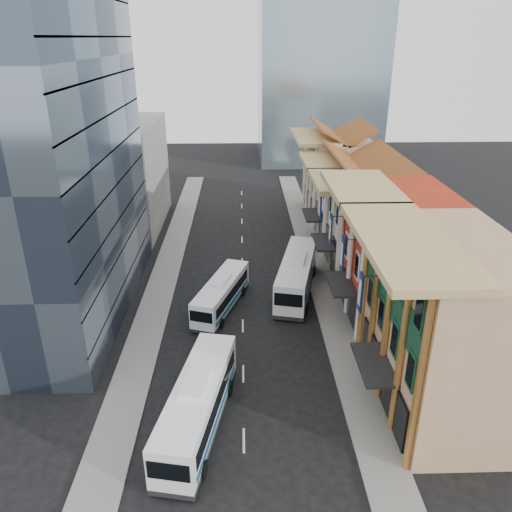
{
  "coord_description": "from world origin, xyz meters",
  "views": [
    {
      "loc": [
        0.07,
        -23.77,
        23.97
      ],
      "look_at": [
        1.26,
        17.1,
        5.98
      ],
      "focal_mm": 35.0,
      "sensor_mm": 36.0,
      "label": 1
    }
  ],
  "objects_px": {
    "office_tower": "(41,152)",
    "sedan_left": "(167,444)",
    "shophouse_tan": "(448,325)",
    "bus_left_far": "(221,293)",
    "bus_left_near": "(198,404)",
    "bus_right": "(297,274)"
  },
  "relations": [
    {
      "from": "shophouse_tan",
      "to": "sedan_left",
      "type": "relative_size",
      "value": 3.85
    },
    {
      "from": "office_tower",
      "to": "bus_left_far",
      "type": "xyz_separation_m",
      "value": [
        15.0,
        -0.77,
        -13.37
      ]
    },
    {
      "from": "office_tower",
      "to": "bus_left_far",
      "type": "relative_size",
      "value": 2.95
    },
    {
      "from": "shophouse_tan",
      "to": "sedan_left",
      "type": "distance_m",
      "value": 20.15
    },
    {
      "from": "shophouse_tan",
      "to": "bus_right",
      "type": "xyz_separation_m",
      "value": [
        -8.5,
        16.46,
        -3.98
      ]
    },
    {
      "from": "bus_left_far",
      "to": "office_tower",
      "type": "bearing_deg",
      "value": -164.77
    },
    {
      "from": "bus_left_far",
      "to": "sedan_left",
      "type": "bearing_deg",
      "value": -80.66
    },
    {
      "from": "office_tower",
      "to": "bus_left_far",
      "type": "distance_m",
      "value": 20.11
    },
    {
      "from": "bus_left_far",
      "to": "sedan_left",
      "type": "height_order",
      "value": "bus_left_far"
    },
    {
      "from": "bus_left_near",
      "to": "bus_right",
      "type": "relative_size",
      "value": 0.96
    },
    {
      "from": "office_tower",
      "to": "bus_left_far",
      "type": "bearing_deg",
      "value": -2.95
    },
    {
      "from": "shophouse_tan",
      "to": "bus_right",
      "type": "relative_size",
      "value": 1.11
    },
    {
      "from": "office_tower",
      "to": "sedan_left",
      "type": "xyz_separation_m",
      "value": [
        12.19,
        -18.82,
        -14.38
      ]
    },
    {
      "from": "bus_left_near",
      "to": "bus_right",
      "type": "height_order",
      "value": "bus_right"
    },
    {
      "from": "office_tower",
      "to": "bus_right",
      "type": "height_order",
      "value": "office_tower"
    },
    {
      "from": "bus_left_near",
      "to": "bus_left_far",
      "type": "xyz_separation_m",
      "value": [
        1.01,
        15.88,
        -0.31
      ]
    },
    {
      "from": "office_tower",
      "to": "sedan_left",
      "type": "bearing_deg",
      "value": -57.07
    },
    {
      "from": "bus_left_near",
      "to": "sedan_left",
      "type": "relative_size",
      "value": 3.32
    },
    {
      "from": "shophouse_tan",
      "to": "bus_left_far",
      "type": "xyz_separation_m",
      "value": [
        -16.0,
        13.23,
        -4.37
      ]
    },
    {
      "from": "bus_left_far",
      "to": "bus_right",
      "type": "distance_m",
      "value": 8.18
    },
    {
      "from": "shophouse_tan",
      "to": "bus_left_far",
      "type": "bearing_deg",
      "value": 140.42
    },
    {
      "from": "bus_left_near",
      "to": "bus_right",
      "type": "bearing_deg",
      "value": 76.74
    }
  ]
}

